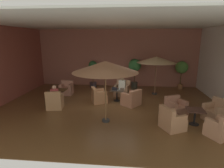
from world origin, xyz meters
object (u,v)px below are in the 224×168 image
at_px(cafe_table_front_right, 60,93).
at_px(armchair_front_left_south, 122,90).
at_px(cafe_table_front_left, 117,92).
at_px(potted_tree_left_corner, 135,68).
at_px(armchair_mid_center_east, 176,108).
at_px(patio_umbrella_tall_red, 105,67).
at_px(armchair_front_right_east, 66,89).
at_px(cafe_table_mid_center, 195,113).
at_px(open_laptop, 115,90).
at_px(patron_blue_shirt, 122,84).
at_px(iced_drink_cup, 119,89).
at_px(armchair_mid_center_west, 220,129).
at_px(armchair_front_right_north, 55,102).
at_px(armchair_mid_center_south, 172,121).
at_px(patio_umbrella_center_beige, 156,60).
at_px(armchair_mid_center_north, 215,112).
at_px(armchair_front_left_east, 132,99).
at_px(potted_tree_mid_right, 93,71).
at_px(armchair_front_left_north, 99,97).
at_px(patron_by_window, 54,93).
at_px(potted_tree_mid_left, 182,69).

bearing_deg(cafe_table_front_right, armchair_front_left_south, 21.14).
xyz_separation_m(cafe_table_front_left, potted_tree_left_corner, (0.99, 2.70, 0.91)).
relative_size(armchair_mid_center_east, patio_umbrella_tall_red, 0.40).
relative_size(cafe_table_front_left, armchair_front_right_east, 0.90).
height_order(cafe_table_front_left, cafe_table_mid_center, same).
distance_m(patio_umbrella_tall_red, open_laptop, 2.93).
bearing_deg(patron_blue_shirt, cafe_table_front_right, -159.43).
height_order(potted_tree_left_corner, iced_drink_cup, potted_tree_left_corner).
height_order(armchair_front_right_east, armchair_mid_center_west, armchair_mid_center_west).
bearing_deg(iced_drink_cup, armchair_front_right_north, -154.33).
height_order(armchair_mid_center_south, patio_umbrella_center_beige, patio_umbrella_center_beige).
relative_size(armchair_mid_center_north, patio_umbrella_tall_red, 0.39).
relative_size(armchair_front_right_east, patio_umbrella_tall_red, 0.32).
bearing_deg(cafe_table_front_right, cafe_table_front_left, 5.38).
relative_size(armchair_front_left_east, cafe_table_mid_center, 1.57).
xyz_separation_m(armchair_mid_center_east, potted_tree_left_corner, (-1.72, 4.34, 1.10)).
height_order(armchair_front_left_south, potted_tree_mid_right, potted_tree_mid_right).
relative_size(armchair_front_left_north, cafe_table_mid_center, 1.36).
xyz_separation_m(armchair_mid_center_south, potted_tree_mid_right, (-4.08, 5.79, 0.81)).
bearing_deg(cafe_table_front_left, armchair_mid_center_east, -31.14).
relative_size(cafe_table_front_left, armchair_front_left_east, 0.68).
distance_m(armchair_front_right_north, patron_blue_shirt, 3.95).
bearing_deg(cafe_table_front_left, armchair_front_left_south, 75.79).
bearing_deg(armchair_front_left_south, armchair_front_right_east, -178.20).
bearing_deg(patron_by_window, open_laptop, 24.22).
bearing_deg(patio_umbrella_tall_red, patron_by_window, 154.90).
bearing_deg(open_laptop, patron_by_window, -155.78).
height_order(armchair_front_right_north, cafe_table_mid_center, armchair_front_right_north).
distance_m(armchair_mid_center_south, potted_tree_mid_right, 7.13).
bearing_deg(armchair_front_left_east, patron_blue_shirt, 108.72).
xyz_separation_m(armchair_front_left_north, armchair_front_right_east, (-2.18, 1.27, 0.00)).
bearing_deg(armchair_front_left_north, iced_drink_cup, 19.49).
relative_size(armchair_front_right_north, armchair_mid_center_west, 0.94).
height_order(cafe_table_front_right, potted_tree_left_corner, potted_tree_left_corner).
height_order(armchair_mid_center_north, open_laptop, armchair_mid_center_north).
distance_m(armchair_front_left_east, iced_drink_cup, 0.98).
height_order(armchair_front_left_north, potted_tree_mid_left, potted_tree_mid_left).
relative_size(armchair_front_left_north, armchair_front_right_east, 1.16).
height_order(armchair_front_right_east, iced_drink_cup, armchair_front_right_east).
relative_size(cafe_table_front_right, armchair_mid_center_east, 0.67).
bearing_deg(iced_drink_cup, armchair_front_right_east, 164.57).
bearing_deg(open_laptop, armchair_front_right_north, -155.03).
bearing_deg(cafe_table_front_right, patio_umbrella_center_beige, 18.07).
bearing_deg(patio_umbrella_tall_red, armchair_mid_center_east, 18.56).
bearing_deg(armchair_front_left_east, armchair_mid_center_south, -58.78).
height_order(iced_drink_cup, open_laptop, open_laptop).
xyz_separation_m(armchair_mid_center_east, open_laptop, (-2.81, 1.48, 0.36)).
bearing_deg(potted_tree_mid_right, patron_blue_shirt, -40.66).
xyz_separation_m(patio_umbrella_tall_red, patron_blue_shirt, (0.51, 3.59, -1.50)).
xyz_separation_m(patio_umbrella_center_beige, potted_tree_mid_left, (1.86, 1.46, -0.71)).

